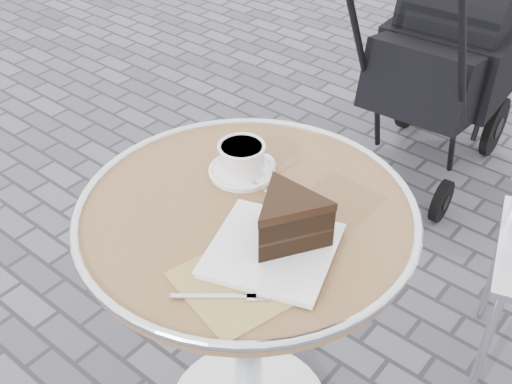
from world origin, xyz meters
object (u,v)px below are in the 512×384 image
Objects in this scene: cake_plate_set at (284,227)px; baby_stroller at (444,70)px; cappuccino_set at (243,161)px; cafe_table at (247,267)px.

cake_plate_set is 0.40× the size of baby_stroller.
cappuccino_set is 0.45× the size of cake_plate_set.
cake_plate_set is at bearing -18.91° from cafe_table.
cafe_table is 1.95× the size of cake_plate_set.
cake_plate_set is at bearing -81.20° from baby_stroller.
cake_plate_set is at bearing -51.05° from cappuccino_set.
cappuccino_set is 0.18× the size of baby_stroller.
cappuccino_set is 0.26m from cake_plate_set.
cafe_table is 4.37× the size of cappuccino_set.
cake_plate_set reaches higher than cappuccino_set.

